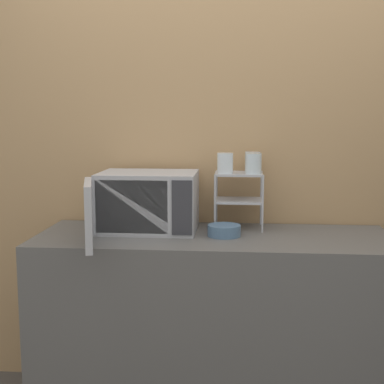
{
  "coord_description": "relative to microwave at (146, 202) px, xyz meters",
  "views": [
    {
      "loc": [
        0.11,
        -2.23,
        1.49
      ],
      "look_at": [
        -0.11,
        0.34,
        1.12
      ],
      "focal_mm": 50.0,
      "sensor_mm": 36.0,
      "label": 1
    }
  ],
  "objects": [
    {
      "name": "counter",
      "position": [
        0.35,
        -0.08,
        -0.61
      ],
      "size": [
        1.73,
        0.62,
        0.92
      ],
      "color": "#595654",
      "rests_on": "ground_plane"
    },
    {
      "name": "glass_back_right",
      "position": [
        0.54,
        0.16,
        0.19
      ],
      "size": [
        0.08,
        0.08,
        0.1
      ],
      "color": "silver",
      "rests_on": "dish_rack"
    },
    {
      "name": "wall_back",
      "position": [
        0.35,
        0.28,
        0.23
      ],
      "size": [
        8.0,
        0.06,
        2.6
      ],
      "color": "tan",
      "rests_on": "ground_plane"
    },
    {
      "name": "glass_front_left",
      "position": [
        0.4,
        0.06,
        0.19
      ],
      "size": [
        0.08,
        0.08,
        0.1
      ],
      "color": "silver",
      "rests_on": "dish_rack"
    },
    {
      "name": "bowl",
      "position": [
        0.4,
        -0.09,
        -0.12
      ],
      "size": [
        0.16,
        0.16,
        0.05
      ],
      "color": "slate",
      "rests_on": "counter"
    },
    {
      "name": "glass_front_right",
      "position": [
        0.54,
        0.06,
        0.19
      ],
      "size": [
        0.08,
        0.08,
        0.1
      ],
      "color": "silver",
      "rests_on": "dish_rack"
    },
    {
      "name": "dish_rack",
      "position": [
        0.46,
        0.11,
        0.06
      ],
      "size": [
        0.25,
        0.21,
        0.29
      ],
      "color": "#B2B2B7",
      "rests_on": "counter"
    },
    {
      "name": "microwave",
      "position": [
        0.0,
        0.0,
        0.0
      ],
      "size": [
        0.51,
        0.74,
        0.3
      ],
      "color": "#ADADB2",
      "rests_on": "counter"
    }
  ]
}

